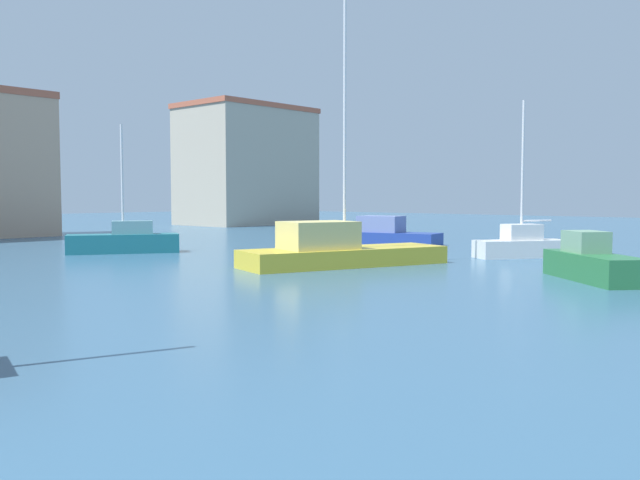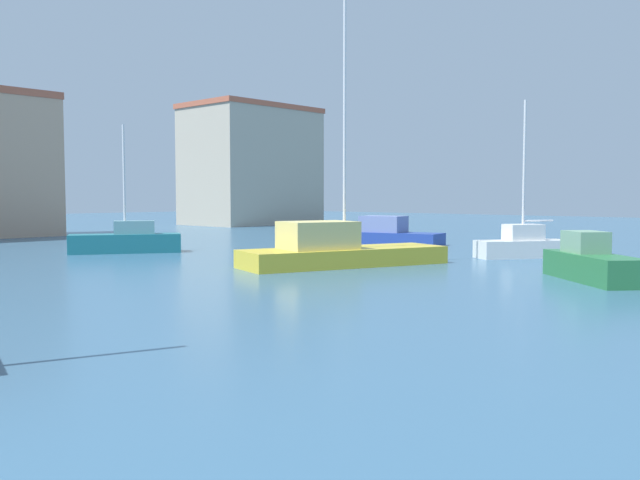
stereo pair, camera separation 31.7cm
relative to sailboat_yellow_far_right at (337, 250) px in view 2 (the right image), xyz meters
name	(u,v)px [view 2 (the right image)]	position (x,y,z in m)	size (l,w,h in m)	color
water	(111,267)	(-6.61, 6.33, -0.68)	(160.00, 160.00, 0.00)	#38607F
sailboat_yellow_far_right	(337,250)	(0.00, 0.00, 0.00)	(9.10, 5.30, 13.02)	gold
motorboat_green_distant_north	(591,263)	(2.26, -9.53, -0.08)	(4.13, 4.40, 1.67)	#28703D
sailboat_white_mid_harbor	(523,244)	(8.74, -3.88, -0.06)	(4.43, 3.56, 7.30)	white
sailboat_teal_distant_east	(126,241)	(-2.39, 12.11, -0.07)	(5.42, 4.13, 6.45)	#1E707A
motorboat_blue_outer_mooring	(383,234)	(11.35, 6.28, -0.08)	(3.36, 7.38, 1.69)	#233D93
warehouse_block	(6,164)	(-0.61, 30.90, 4.45)	(6.20, 5.60, 10.24)	tan
waterfront_apartments	(252,166)	(25.11, 33.71, 5.30)	(12.87, 8.63, 11.94)	#B2A893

